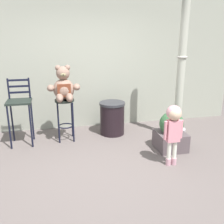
{
  "coord_description": "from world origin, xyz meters",
  "views": [
    {
      "loc": [
        -0.66,
        -3.47,
        2.03
      ],
      "look_at": [
        0.28,
        0.78,
        0.7
      ],
      "focal_mm": 41.53,
      "sensor_mm": 36.0,
      "label": 1
    }
  ],
  "objects_px": {
    "teddy_bear": "(64,87)",
    "bar_chair_empty": "(20,106)",
    "lamppost": "(180,84)",
    "child_walking": "(174,123)",
    "trash_bin": "(112,118)",
    "bar_stool_with_teddy": "(65,112)",
    "planter_with_shrub": "(171,132)"
  },
  "relations": [
    {
      "from": "teddy_bear",
      "to": "trash_bin",
      "type": "distance_m",
      "value": 1.21
    },
    {
      "from": "bar_chair_empty",
      "to": "planter_with_shrub",
      "type": "xyz_separation_m",
      "value": [
        2.64,
        -0.84,
        -0.43
      ]
    },
    {
      "from": "child_walking",
      "to": "bar_chair_empty",
      "type": "bearing_deg",
      "value": 104.55
    },
    {
      "from": "lamppost",
      "to": "bar_chair_empty",
      "type": "height_order",
      "value": "lamppost"
    },
    {
      "from": "teddy_bear",
      "to": "trash_bin",
      "type": "bearing_deg",
      "value": 8.8
    },
    {
      "from": "planter_with_shrub",
      "to": "lamppost",
      "type": "bearing_deg",
      "value": 54.24
    },
    {
      "from": "child_walking",
      "to": "lamppost",
      "type": "distance_m",
      "value": 1.28
    },
    {
      "from": "teddy_bear",
      "to": "trash_bin",
      "type": "relative_size",
      "value": 0.96
    },
    {
      "from": "bar_chair_empty",
      "to": "planter_with_shrub",
      "type": "height_order",
      "value": "bar_chair_empty"
    },
    {
      "from": "trash_bin",
      "to": "planter_with_shrub",
      "type": "relative_size",
      "value": 0.97
    },
    {
      "from": "child_walking",
      "to": "trash_bin",
      "type": "distance_m",
      "value": 1.68
    },
    {
      "from": "planter_with_shrub",
      "to": "trash_bin",
      "type": "bearing_deg",
      "value": 131.65
    },
    {
      "from": "teddy_bear",
      "to": "bar_chair_empty",
      "type": "relative_size",
      "value": 0.52
    },
    {
      "from": "child_walking",
      "to": "trash_bin",
      "type": "relative_size",
      "value": 1.45
    },
    {
      "from": "teddy_bear",
      "to": "bar_chair_empty",
      "type": "height_order",
      "value": "teddy_bear"
    },
    {
      "from": "bar_stool_with_teddy",
      "to": "lamppost",
      "type": "bearing_deg",
      "value": -8.76
    },
    {
      "from": "bar_stool_with_teddy",
      "to": "bar_chair_empty",
      "type": "height_order",
      "value": "bar_chair_empty"
    },
    {
      "from": "lamppost",
      "to": "planter_with_shrub",
      "type": "relative_size",
      "value": 3.94
    },
    {
      "from": "teddy_bear",
      "to": "child_walking",
      "type": "distance_m",
      "value": 2.12
    },
    {
      "from": "bar_stool_with_teddy",
      "to": "planter_with_shrub",
      "type": "relative_size",
      "value": 1.17
    },
    {
      "from": "bar_stool_with_teddy",
      "to": "trash_bin",
      "type": "xyz_separation_m",
      "value": [
        0.96,
        0.12,
        -0.23
      ]
    },
    {
      "from": "lamppost",
      "to": "planter_with_shrub",
      "type": "height_order",
      "value": "lamppost"
    },
    {
      "from": "bar_chair_empty",
      "to": "lamppost",
      "type": "bearing_deg",
      "value": -6.25
    },
    {
      "from": "child_walking",
      "to": "lamppost",
      "type": "relative_size",
      "value": 0.36
    },
    {
      "from": "bar_stool_with_teddy",
      "to": "teddy_bear",
      "type": "bearing_deg",
      "value": -90.0
    },
    {
      "from": "teddy_bear",
      "to": "child_walking",
      "type": "xyz_separation_m",
      "value": [
        1.58,
        -1.36,
        -0.35
      ]
    },
    {
      "from": "teddy_bear",
      "to": "bar_chair_empty",
      "type": "distance_m",
      "value": 0.87
    },
    {
      "from": "bar_stool_with_teddy",
      "to": "trash_bin",
      "type": "height_order",
      "value": "bar_stool_with_teddy"
    },
    {
      "from": "lamppost",
      "to": "teddy_bear",
      "type": "bearing_deg",
      "value": 172.04
    },
    {
      "from": "trash_bin",
      "to": "lamppost",
      "type": "relative_size",
      "value": 0.25
    },
    {
      "from": "bar_stool_with_teddy",
      "to": "trash_bin",
      "type": "distance_m",
      "value": 0.99
    },
    {
      "from": "lamppost",
      "to": "bar_chair_empty",
      "type": "distance_m",
      "value": 3.04
    }
  ]
}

